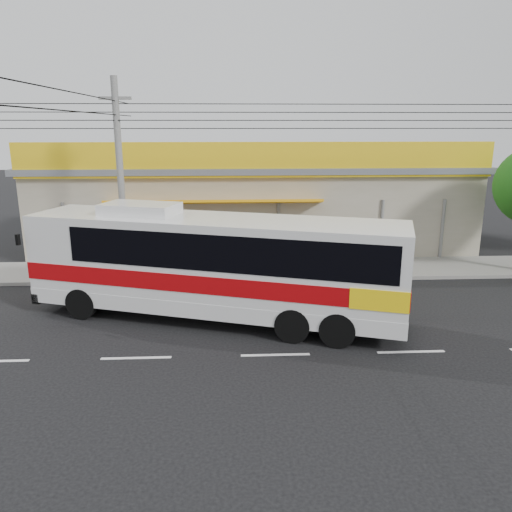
{
  "coord_description": "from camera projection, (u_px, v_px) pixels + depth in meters",
  "views": [
    {
      "loc": [
        -1.22,
        -15.69,
        6.48
      ],
      "look_at": [
        -0.34,
        2.0,
        1.79
      ],
      "focal_mm": 35.0,
      "sensor_mm": 36.0,
      "label": 1
    }
  ],
  "objects": [
    {
      "name": "lane_markings",
      "position": [
        275.0,
        355.0,
        14.45
      ],
      "size": [
        50.0,
        0.12,
        0.01
      ],
      "primitive_type": null,
      "color": "silver",
      "rests_on": "ground"
    },
    {
      "name": "motorbike_red",
      "position": [
        104.0,
        259.0,
        22.22
      ],
      "size": [
        2.12,
        1.31,
        1.05
      ],
      "primitive_type": "imported",
      "rotation": [
        0.0,
        0.0,
        1.9
      ],
      "color": "maroon",
      "rests_on": "sidewalk"
    },
    {
      "name": "sidewalk",
      "position": [
        259.0,
        270.0,
        22.64
      ],
      "size": [
        30.0,
        3.2,
        0.15
      ],
      "primitive_type": "cube",
      "color": "gray",
      "rests_on": "ground"
    },
    {
      "name": "storefront_building",
      "position": [
        253.0,
        203.0,
        27.41
      ],
      "size": [
        22.6,
        9.2,
        5.7
      ],
      "color": "gray",
      "rests_on": "ground"
    },
    {
      "name": "utility_pole",
      "position": [
        116.0,
        115.0,
        19.39
      ],
      "size": [
        34.0,
        14.0,
        8.28
      ],
      "color": "slate",
      "rests_on": "ground"
    },
    {
      "name": "coach_bus",
      "position": [
        220.0,
        261.0,
        16.6
      ],
      "size": [
        12.81,
        6.43,
        3.89
      ],
      "rotation": [
        0.0,
        0.0,
        -0.31
      ],
      "color": "silver",
      "rests_on": "ground"
    },
    {
      "name": "ground",
      "position": [
        269.0,
        322.0,
        16.86
      ],
      "size": [
        120.0,
        120.0,
        0.0
      ],
      "primitive_type": "plane",
      "color": "black",
      "rests_on": "ground"
    },
    {
      "name": "motorbike_dark",
      "position": [
        89.0,
        267.0,
        21.18
      ],
      "size": [
        1.53,
        0.62,
        0.9
      ],
      "primitive_type": "imported",
      "rotation": [
        0.0,
        0.0,
        1.71
      ],
      "color": "black",
      "rests_on": "sidewalk"
    }
  ]
}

